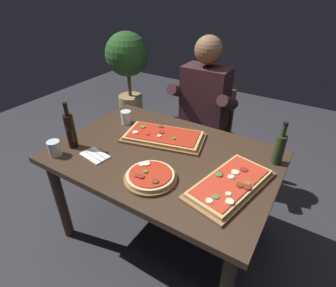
{
  "coord_description": "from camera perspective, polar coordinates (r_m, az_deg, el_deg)",
  "views": [
    {
      "loc": [
        0.77,
        -1.19,
        1.7
      ],
      "look_at": [
        0.0,
        0.05,
        0.79
      ],
      "focal_mm": 28.78,
      "sensor_mm": 36.0,
      "label": 1
    }
  ],
  "objects": [
    {
      "name": "ground_plane",
      "position": [
        2.22,
        -0.72,
        -18.21
      ],
      "size": [
        6.4,
        6.4,
        0.0
      ],
      "primitive_type": "plane",
      "color": "#2D2D33"
    },
    {
      "name": "dining_table",
      "position": [
        1.77,
        -0.86,
        -4.72
      ],
      "size": [
        1.4,
        0.96,
        0.74
      ],
      "color": "#3D2B1E",
      "rests_on": "ground_plane"
    },
    {
      "name": "pizza_rectangular_front",
      "position": [
        1.86,
        -0.98,
        1.5
      ],
      "size": [
        0.6,
        0.41,
        0.05
      ],
      "color": "brown",
      "rests_on": "dining_table"
    },
    {
      "name": "pizza_rectangular_left",
      "position": [
        1.49,
        13.02,
        -8.34
      ],
      "size": [
        0.37,
        0.58,
        0.05
      ],
      "color": "olive",
      "rests_on": "dining_table"
    },
    {
      "name": "pizza_round_far",
      "position": [
        1.5,
        -3.76,
        -7.0
      ],
      "size": [
        0.3,
        0.3,
        0.05
      ],
      "color": "brown",
      "rests_on": "dining_table"
    },
    {
      "name": "wine_bottle_dark",
      "position": [
        1.83,
        -19.96,
        2.69
      ],
      "size": [
        0.06,
        0.06,
        0.31
      ],
      "color": "black",
      "rests_on": "dining_table"
    },
    {
      "name": "oil_bottle_amber",
      "position": [
        1.71,
        22.54,
        -0.9
      ],
      "size": [
        0.06,
        0.06,
        0.27
      ],
      "color": "#233819",
      "rests_on": "dining_table"
    },
    {
      "name": "tumbler_near_camera",
      "position": [
        1.82,
        -22.87,
        -1.09
      ],
      "size": [
        0.08,
        0.08,
        0.1
      ],
      "color": "silver",
      "rests_on": "dining_table"
    },
    {
      "name": "tumbler_far_side",
      "position": [
        2.08,
        -8.83,
        5.36
      ],
      "size": [
        0.08,
        0.08,
        0.1
      ],
      "color": "silver",
      "rests_on": "dining_table"
    },
    {
      "name": "napkin_cutlery_set",
      "position": [
        1.75,
        -15.22,
        -2.44
      ],
      "size": [
        0.2,
        0.14,
        0.01
      ],
      "color": "white",
      "rests_on": "dining_table"
    },
    {
      "name": "diner_chair",
      "position": [
        2.53,
        8.0,
        2.93
      ],
      "size": [
        0.44,
        0.44,
        0.87
      ],
      "color": "#3D2B1E",
      "rests_on": "ground_plane"
    },
    {
      "name": "seated_diner",
      "position": [
        2.32,
        7.21,
        7.25
      ],
      "size": [
        0.53,
        0.41,
        1.33
      ],
      "color": "#23232D",
      "rests_on": "ground_plane"
    },
    {
      "name": "potted_plant_corner",
      "position": [
        3.56,
        -8.5,
        16.16
      ],
      "size": [
        0.54,
        0.54,
        1.15
      ],
      "color": "tan",
      "rests_on": "ground_plane"
    }
  ]
}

